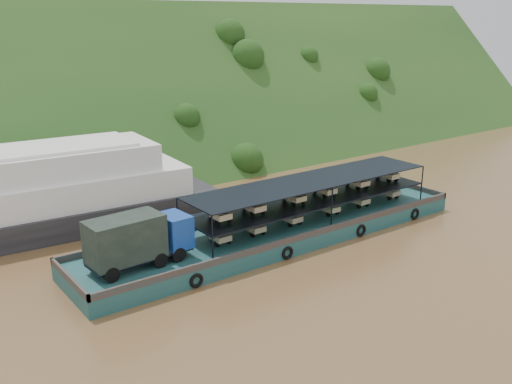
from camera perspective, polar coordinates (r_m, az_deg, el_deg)
ground at (r=49.17m, az=3.97°, el=-3.99°), size 160.00×160.00×0.00m
hillside at (r=78.85m, az=-13.24°, el=3.69°), size 140.00×39.60×39.60m
cargo_barge at (r=46.05m, az=0.95°, el=-3.80°), size 35.00×7.18×4.91m
passenger_ferry at (r=51.71m, az=-23.68°, el=-0.68°), size 36.38×11.60×7.25m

